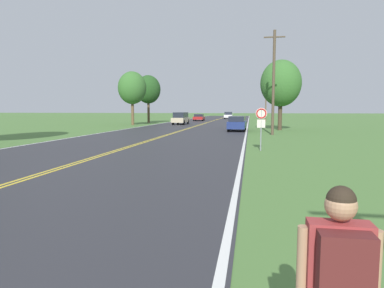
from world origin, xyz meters
The scene contains 11 objects.
hitchhiker_person centered at (7.82, 5.60, 1.05)m, with size 0.59×0.42×1.72m.
traffic_sign centered at (7.75, 22.02, 1.75)m, with size 0.60×0.10×2.33m.
utility_pole_midground centered at (9.11, 33.96, 4.67)m, with size 1.80×0.24×9.03m.
utility_pole_far centered at (9.96, 68.21, 3.82)m, with size 1.80×0.24×7.34m.
tree_left_verge centered at (10.33, 41.25, 5.01)m, with size 4.33×4.33×7.52m.
tree_behind_sign centered at (-9.42, 57.74, 5.47)m, with size 4.01×4.01×7.80m.
tree_right_cluster centered at (-9.44, 50.01, 5.26)m, with size 4.01×4.01×7.59m.
car_dark_blue_suv_nearest centered at (5.83, 39.04, 0.83)m, with size 1.89×4.80×1.54m.
car_champagne_suv_approaching centered at (-3.05, 53.08, 0.95)m, with size 1.95×4.76×1.80m.
car_red_sedan_mid_near centered at (-2.75, 69.49, 0.69)m, with size 2.02×4.85×1.31m.
car_white_suv_mid_far centered at (1.98, 85.22, 0.86)m, with size 2.07×4.41×1.62m.
Camera 1 is at (7.17, 3.11, 2.26)m, focal length 32.00 mm.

